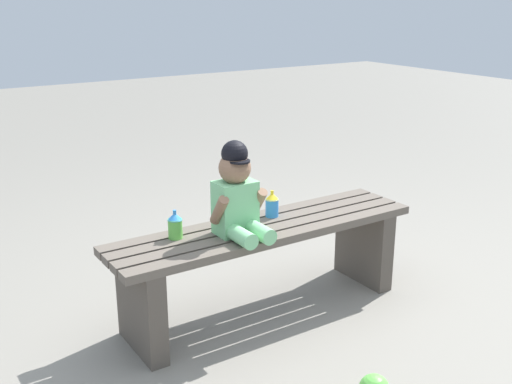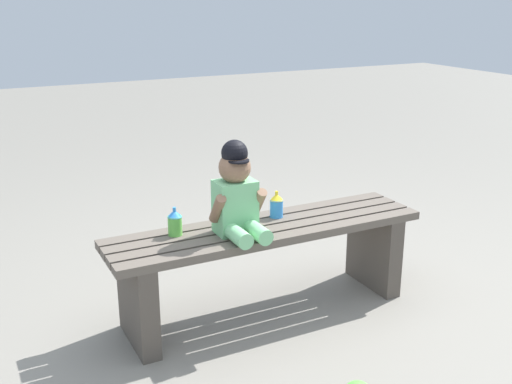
# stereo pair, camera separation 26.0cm
# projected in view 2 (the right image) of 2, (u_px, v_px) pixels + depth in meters

# --- Properties ---
(ground_plane) EXTENTS (16.00, 16.00, 0.00)m
(ground_plane) POSITION_uv_depth(u_px,v_px,m) (266.00, 311.00, 2.87)
(ground_plane) COLOR gray
(park_bench) EXTENTS (1.44, 0.34, 0.42)m
(park_bench) POSITION_uv_depth(u_px,v_px,m) (267.00, 254.00, 2.78)
(park_bench) COLOR #60564C
(park_bench) RESTS_ON ground_plane
(child_figure) EXTENTS (0.23, 0.27, 0.40)m
(child_figure) POSITION_uv_depth(u_px,v_px,m) (237.00, 194.00, 2.59)
(child_figure) COLOR #7FCC8C
(child_figure) RESTS_ON park_bench
(sippy_cup_left) EXTENTS (0.06, 0.06, 0.12)m
(sippy_cup_left) POSITION_uv_depth(u_px,v_px,m) (175.00, 222.00, 2.61)
(sippy_cup_left) COLOR #66CC4C
(sippy_cup_left) RESTS_ON park_bench
(sippy_cup_right) EXTENTS (0.06, 0.06, 0.12)m
(sippy_cup_right) POSITION_uv_depth(u_px,v_px,m) (276.00, 205.00, 2.82)
(sippy_cup_right) COLOR #338CE5
(sippy_cup_right) RESTS_ON park_bench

